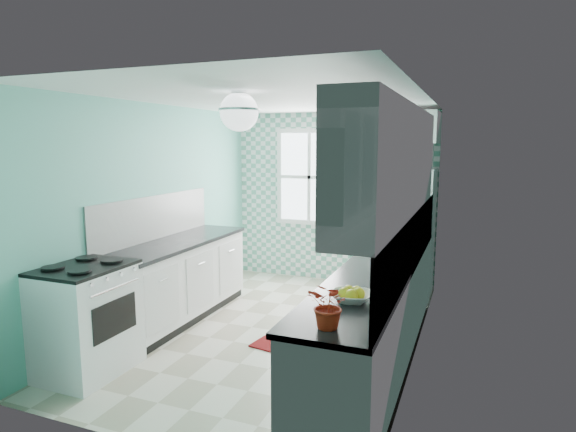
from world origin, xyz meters
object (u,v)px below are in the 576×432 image
at_px(stove, 87,318).
at_px(microwave, 407,155).
at_px(fridge, 404,233).
at_px(ceiling_light, 239,112).
at_px(fruit_bowl, 351,297).
at_px(sink, 397,246).
at_px(potted_plant, 330,306).

xyz_separation_m(stove, microwave, (2.31, 3.30, 1.39)).
height_order(fridge, stove, fridge).
height_order(ceiling_light, fruit_bowl, ceiling_light).
height_order(ceiling_light, sink, ceiling_light).
xyz_separation_m(fridge, microwave, (0.00, 0.00, 1.03)).
bearing_deg(stove, sink, 39.97).
height_order(sink, microwave, microwave).
bearing_deg(ceiling_light, fridge, 66.92).
relative_size(ceiling_light, sink, 0.66).
distance_m(ceiling_light, fruit_bowl, 1.92).
relative_size(ceiling_light, fridge, 0.20).
bearing_deg(potted_plant, fruit_bowl, 90.00).
relative_size(fridge, microwave, 2.80).
bearing_deg(fridge, ceiling_light, -114.16).
bearing_deg(fruit_bowl, stove, -179.18).
bearing_deg(fridge, potted_plant, -89.72).
bearing_deg(stove, ceiling_light, 28.75).
xyz_separation_m(ceiling_light, stove, (-1.20, -0.69, -1.82)).
bearing_deg(fridge, microwave, 52.70).
xyz_separation_m(sink, fruit_bowl, (-0.00, -2.07, 0.04)).
xyz_separation_m(stove, potted_plant, (2.40, -0.50, 0.58)).
distance_m(ceiling_light, stove, 2.28).
bearing_deg(potted_plant, fridge, 91.36).
bearing_deg(fridge, fruit_bowl, -89.49).
relative_size(stove, fruit_bowl, 3.40).
bearing_deg(fruit_bowl, sink, 89.89).
bearing_deg(microwave, sink, 97.75).
bearing_deg(ceiling_light, microwave, 66.92).
height_order(fridge, sink, fridge).
bearing_deg(ceiling_light, fruit_bowl, -28.73).
bearing_deg(fridge, stove, -126.08).
bearing_deg(fruit_bowl, fridge, 91.58).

